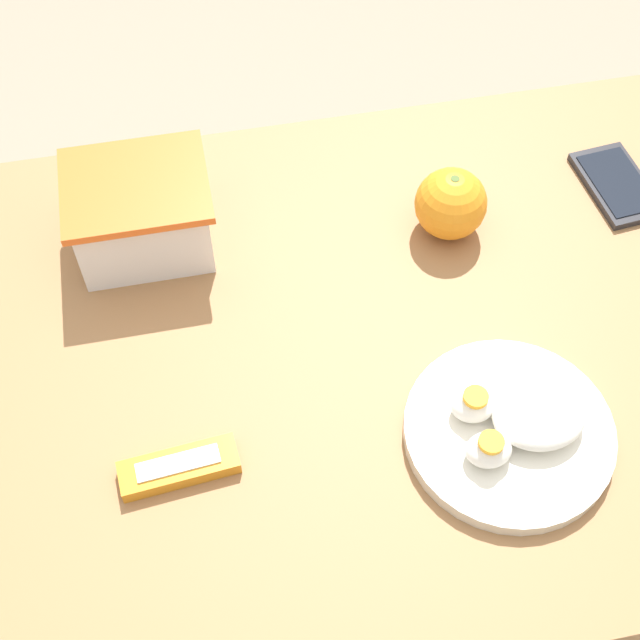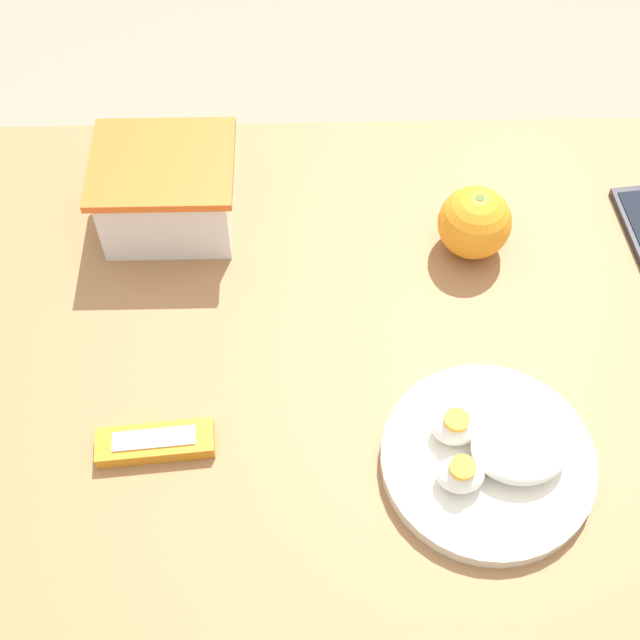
% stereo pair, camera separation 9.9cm
% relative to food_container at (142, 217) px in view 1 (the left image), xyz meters
% --- Properties ---
extents(ground_plane, '(10.00, 10.00, 0.00)m').
position_rel_food_container_xyz_m(ground_plane, '(0.25, -0.19, -0.75)').
color(ground_plane, gray).
extents(table, '(1.03, 0.73, 0.70)m').
position_rel_food_container_xyz_m(table, '(0.25, -0.19, -0.13)').
color(table, '#996B42').
rests_on(table, ground_plane).
extents(food_container, '(0.17, 0.14, 0.10)m').
position_rel_food_container_xyz_m(food_container, '(0.00, 0.00, 0.00)').
color(food_container, white).
rests_on(food_container, table).
extents(orange_fruit, '(0.09, 0.09, 0.09)m').
position_rel_food_container_xyz_m(orange_fruit, '(0.37, -0.05, -0.00)').
color(orange_fruit, orange).
rests_on(orange_fruit, table).
extents(rice_plate, '(0.22, 0.22, 0.05)m').
position_rel_food_container_xyz_m(rice_plate, '(0.35, -0.34, -0.03)').
color(rice_plate, silver).
rests_on(rice_plate, table).
extents(candy_bar, '(0.13, 0.05, 0.02)m').
position_rel_food_container_xyz_m(candy_bar, '(0.01, -0.31, -0.04)').
color(candy_bar, orange).
rests_on(candy_bar, table).
extents(cell_phone, '(0.09, 0.14, 0.01)m').
position_rel_food_container_xyz_m(cell_phone, '(0.60, -0.03, -0.04)').
color(cell_phone, '#232328').
rests_on(cell_phone, table).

